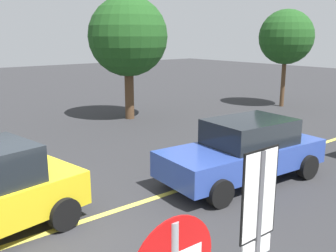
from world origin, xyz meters
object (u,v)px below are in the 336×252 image
at_px(car_blue_far_lane, 244,150).
at_px(tree_right_verge, 286,37).
at_px(speed_limit_sign, 258,218).
at_px(tree_left_verge, 128,37).

distance_m(car_blue_far_lane, tree_right_verge, 11.57).
distance_m(speed_limit_sign, car_blue_far_lane, 5.73).
height_order(speed_limit_sign, car_blue_far_lane, speed_limit_sign).
bearing_deg(tree_right_verge, car_blue_far_lane, -149.79).
xyz_separation_m(speed_limit_sign, tree_left_verge, (6.09, 11.82, 1.80)).
height_order(speed_limit_sign, tree_left_verge, tree_left_verge).
bearing_deg(speed_limit_sign, car_blue_far_lane, 41.14).
bearing_deg(tree_right_verge, tree_left_verge, 162.76).
relative_size(speed_limit_sign, tree_left_verge, 0.48).
height_order(car_blue_far_lane, tree_right_verge, tree_right_verge).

